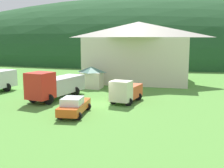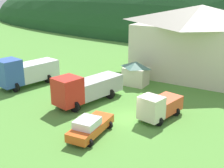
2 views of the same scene
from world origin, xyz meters
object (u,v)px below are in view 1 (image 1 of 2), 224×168
at_px(play_shed_cream, 92,77).
at_px(service_pickup_orange, 74,106).
at_px(crane_truck_red, 54,85).
at_px(depot_building, 138,51).
at_px(light_truck_cream, 125,91).
at_px(traffic_cone_near_pickup, 55,93).

height_order(play_shed_cream, service_pickup_orange, play_shed_cream).
xyz_separation_m(crane_truck_red, service_pickup_orange, (4.48, -5.60, -0.80)).
bearing_deg(service_pickup_orange, depot_building, 168.37).
height_order(depot_building, light_truck_cream, depot_building).
distance_m(depot_building, traffic_cone_near_pickup, 15.81).
height_order(service_pickup_orange, traffic_cone_near_pickup, service_pickup_orange).
distance_m(play_shed_cream, traffic_cone_near_pickup, 5.69).
bearing_deg(depot_building, traffic_cone_near_pickup, -124.91).
distance_m(play_shed_cream, light_truck_cream, 9.81).
bearing_deg(crane_truck_red, service_pickup_orange, 50.99).
bearing_deg(light_truck_cream, play_shed_cream, -129.44).
relative_size(service_pickup_orange, traffic_cone_near_pickup, 9.54).
xyz_separation_m(depot_building, service_pickup_orange, (-2.54, -21.57, -3.99)).
xyz_separation_m(light_truck_cream, traffic_cone_near_pickup, (-9.59, 3.34, -1.24)).
distance_m(service_pickup_orange, traffic_cone_near_pickup, 11.08).
xyz_separation_m(depot_building, play_shed_cream, (-5.20, -8.07, -3.29)).
xyz_separation_m(crane_truck_red, traffic_cone_near_pickup, (-1.60, 3.63, -1.63)).
distance_m(depot_building, crane_truck_red, 17.74).
bearing_deg(service_pickup_orange, light_truck_cream, 144.27).
relative_size(play_shed_cream, light_truck_cream, 0.60).
xyz_separation_m(depot_building, light_truck_cream, (0.97, -15.69, -3.58)).
relative_size(play_shed_cream, traffic_cone_near_pickup, 5.69).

